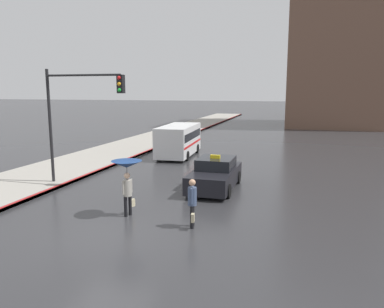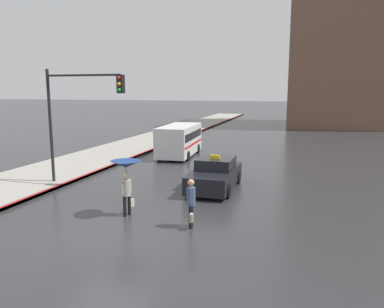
{
  "view_description": "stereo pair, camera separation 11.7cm",
  "coord_description": "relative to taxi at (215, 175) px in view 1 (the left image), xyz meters",
  "views": [
    {
      "loc": [
        5.62,
        -9.92,
        4.49
      ],
      "look_at": [
        0.6,
        7.48,
        1.4
      ],
      "focal_mm": 35.0,
      "sensor_mm": 36.0,
      "label": 1
    },
    {
      "loc": [
        5.74,
        -9.88,
        4.49
      ],
      "look_at": [
        0.6,
        7.48,
        1.4
      ],
      "focal_mm": 35.0,
      "sensor_mm": 36.0,
      "label": 2
    }
  ],
  "objects": [
    {
      "name": "ground_plane",
      "position": [
        -1.99,
        -6.52,
        -0.66
      ],
      "size": [
        300.0,
        300.0,
        0.0
      ],
      "primitive_type": "plane",
      "color": "#2D2D30"
    },
    {
      "name": "taxi",
      "position": [
        0.0,
        0.0,
        0.0
      ],
      "size": [
        1.91,
        4.24,
        1.59
      ],
      "rotation": [
        0.0,
        0.0,
        3.14
      ],
      "color": "black",
      "rests_on": "ground_plane"
    },
    {
      "name": "ambulance_van",
      "position": [
        -4.33,
        7.82,
        0.52
      ],
      "size": [
        2.34,
        5.44,
        2.12
      ],
      "rotation": [
        0.0,
        0.0,
        3.2
      ],
      "color": "silver",
      "rests_on": "ground_plane"
    },
    {
      "name": "pedestrian_with_umbrella",
      "position": [
        -2.2,
        -4.6,
        0.99
      ],
      "size": [
        1.1,
        1.1,
        2.03
      ],
      "rotation": [
        0.0,
        0.0,
        1.2
      ],
      "color": "black",
      "rests_on": "ground_plane"
    },
    {
      "name": "pedestrian_man",
      "position": [
        0.37,
        -5.09,
        0.27
      ],
      "size": [
        0.34,
        0.58,
        1.64
      ],
      "rotation": [
        0.0,
        0.0,
        -1.41
      ],
      "color": "black",
      "rests_on": "ground_plane"
    },
    {
      "name": "traffic_light",
      "position": [
        -6.1,
        -1.38,
        3.17
      ],
      "size": [
        3.95,
        0.38,
        5.46
      ],
      "color": "black",
      "rests_on": "ground_plane"
    },
    {
      "name": "building_tower_near",
      "position": [
        7.58,
        35.44,
        10.59
      ],
      "size": [
        11.3,
        13.92,
        22.5
      ],
      "color": "brown",
      "rests_on": "ground_plane"
    }
  ]
}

